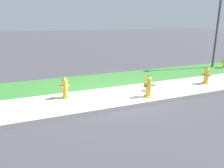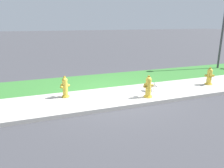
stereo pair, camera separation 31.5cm
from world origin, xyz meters
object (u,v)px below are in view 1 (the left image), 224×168
at_px(fire_hydrant_far_end, 148,86).
at_px(street_lamp, 219,12).
at_px(small_white_dog, 151,85).
at_px(fire_hydrant_across_street, 206,75).
at_px(fire_hydrant_by_grass_verge, 65,88).

height_order(fire_hydrant_far_end, street_lamp, street_lamp).
bearing_deg(small_white_dog, fire_hydrant_across_street, 78.09).
xyz_separation_m(fire_hydrant_far_end, small_white_dog, (0.46, 0.52, -0.14)).
bearing_deg(street_lamp, fire_hydrant_by_grass_verge, -167.34).
xyz_separation_m(fire_hydrant_across_street, small_white_dog, (-2.77, -0.00, -0.11)).
height_order(fire_hydrant_by_grass_verge, street_lamp, street_lamp).
bearing_deg(fire_hydrant_by_grass_verge, small_white_dog, -35.87).
bearing_deg(fire_hydrant_across_street, street_lamp, -110.31).
xyz_separation_m(small_white_dog, street_lamp, (5.84, 2.54, 2.86)).
bearing_deg(fire_hydrant_across_street, small_white_dog, 30.29).
xyz_separation_m(fire_hydrant_by_grass_verge, street_lamp, (9.04, 2.03, 2.73)).
distance_m(fire_hydrant_by_grass_verge, fire_hydrant_across_street, 5.99).
bearing_deg(street_lamp, fire_hydrant_far_end, -154.15).
distance_m(fire_hydrant_across_street, street_lamp, 4.84).
bearing_deg(street_lamp, fire_hydrant_across_street, -140.51).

